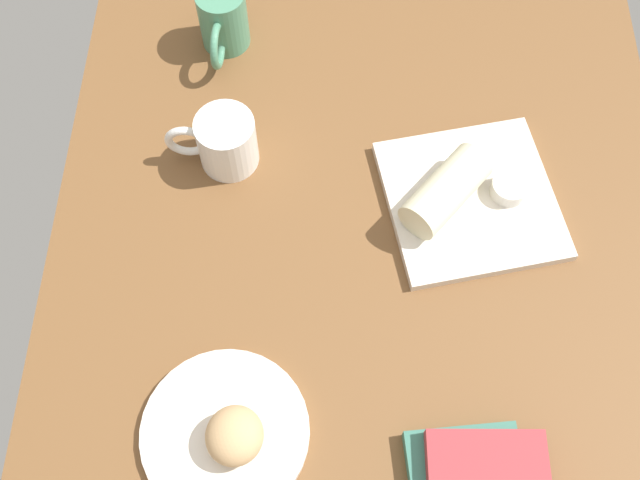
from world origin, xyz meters
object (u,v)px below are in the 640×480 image
object	(u,v)px
square_plate	(471,200)
sauce_cup	(509,188)
breakfast_wrap	(446,191)
round_plate	(225,432)
coffee_mug	(224,141)
scone_pastry	(234,436)
second_mug	(223,20)

from	to	relation	value
square_plate	sauce_cup	xyz separation A→B (cm)	(-1.00, 5.29, 2.08)
sauce_cup	breakfast_wrap	xyz separation A→B (cm)	(1.79, -9.52, 1.77)
round_plate	breakfast_wrap	bearing A→B (deg)	139.16
square_plate	coffee_mug	world-z (taller)	coffee_mug
scone_pastry	breakfast_wrap	size ratio (longest dim) A/B	0.53
round_plate	scone_pastry	world-z (taller)	scone_pastry
scone_pastry	square_plate	distance (cm)	47.51
coffee_mug	second_mug	world-z (taller)	second_mug
coffee_mug	second_mug	distance (cm)	22.44
sauce_cup	round_plate	bearing A→B (deg)	-47.48
square_plate	breakfast_wrap	distance (cm)	5.78
breakfast_wrap	coffee_mug	bearing A→B (deg)	26.63
breakfast_wrap	second_mug	distance (cm)	45.23
sauce_cup	second_mug	world-z (taller)	second_mug
breakfast_wrap	sauce_cup	bearing A→B (deg)	-129.26
coffee_mug	second_mug	xyz separation A→B (cm)	(-22.34, -1.96, 0.69)
scone_pastry	sauce_cup	distance (cm)	51.78
square_plate	breakfast_wrap	xyz separation A→B (cm)	(0.80, -4.23, 3.85)
round_plate	square_plate	size ratio (longest dim) A/B	0.90
square_plate	breakfast_wrap	world-z (taller)	breakfast_wrap
sauce_cup	coffee_mug	size ratio (longest dim) A/B	0.39
round_plate	square_plate	distance (cm)	47.72
round_plate	sauce_cup	size ratio (longest dim) A/B	4.04
scone_pastry	breakfast_wrap	bearing A→B (deg)	141.63
round_plate	scone_pastry	size ratio (longest dim) A/B	2.88
scone_pastry	square_plate	size ratio (longest dim) A/B	0.31
square_plate	second_mug	xyz separation A→B (cm)	(-29.17, -38.10, 4.48)
square_plate	second_mug	bearing A→B (deg)	-127.44
round_plate	coffee_mug	size ratio (longest dim) A/B	1.58
scone_pastry	second_mug	bearing A→B (deg)	-174.23
square_plate	coffee_mug	xyz separation A→B (cm)	(-6.83, -36.14, 3.79)
square_plate	coffee_mug	distance (cm)	36.97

